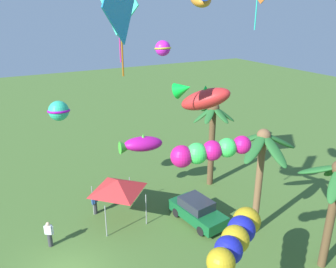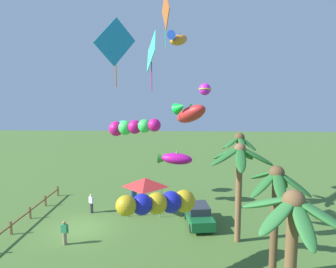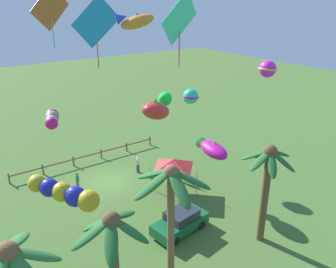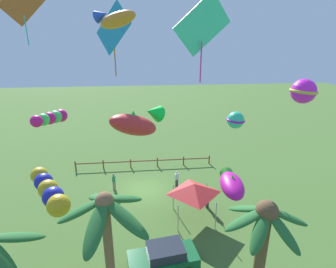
% 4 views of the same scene
% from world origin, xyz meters
% --- Properties ---
extents(palm_tree_0, '(3.45, 3.00, 6.53)m').
position_xyz_m(palm_tree_0, '(-4.69, 12.13, 4.73)').
color(palm_tree_0, brown).
rests_on(palm_tree_0, ground).
extents(palm_tree_2, '(3.64, 3.34, 6.08)m').
position_xyz_m(palm_tree_2, '(5.47, 12.16, 4.50)').
color(palm_tree_2, brown).
rests_on(palm_tree_2, ground).
extents(palm_tree_3, '(4.06, 4.28, 6.63)m').
position_xyz_m(palm_tree_3, '(1.52, 10.98, 5.11)').
color(palm_tree_3, brown).
rests_on(palm_tree_3, ground).
extents(parked_car_0, '(4.10, 2.22, 1.51)m').
position_xyz_m(parked_car_0, '(-1.05, 8.56, 0.75)').
color(parked_car_0, '#145B2D').
rests_on(parked_car_0, ground).
extents(spectator_0, '(0.41, 0.45, 1.59)m').
position_xyz_m(spectator_0, '(-4.96, 3.10, 0.81)').
color(spectator_0, '#38383D').
rests_on(spectator_0, ground).
extents(spectator_2, '(0.40, 0.47, 1.59)m').
position_xyz_m(spectator_2, '(-3.00, -0.13, 0.81)').
color(spectator_2, '#38383D').
rests_on(spectator_2, ground).
extents(festival_tent, '(2.86, 2.86, 2.85)m').
position_xyz_m(festival_tent, '(-3.60, 4.28, 2.47)').
color(festival_tent, '#9E9EA3').
rests_on(festival_tent, ground).
extents(kite_diamond_1, '(2.30, 2.22, 4.37)m').
position_xyz_m(kite_diamond_1, '(1.42, 3.06, 12.94)').
color(kite_diamond_1, '#1C86B8').
extents(kite_ball_2, '(1.29, 1.28, 1.08)m').
position_xyz_m(kite_ball_2, '(-7.20, 9.37, 10.17)').
color(kite_ball_2, '#DF21D3').
extents(kite_fish_3, '(1.65, 3.17, 1.30)m').
position_xyz_m(kite_fish_3, '(-5.35, 6.69, 4.13)').
color(kite_fish_3, '#BE1593').
extents(kite_diamond_4, '(3.43, 0.87, 4.83)m').
position_xyz_m(kite_diamond_4, '(-3.60, 4.87, 13.05)').
color(kite_diamond_4, '#3ADAA8').
extents(kite_tube_5, '(3.09, 4.07, 1.56)m').
position_xyz_m(kite_tube_5, '(5.42, 6.14, 3.99)').
color(kite_tube_5, gold).
extents(kite_ball_6, '(1.85, 1.85, 1.28)m').
position_xyz_m(kite_ball_6, '(-7.13, 1.88, 6.70)').
color(kite_ball_6, '#2DC593').
extents(kite_tube_8, '(1.40, 2.84, 1.00)m').
position_xyz_m(kite_tube_8, '(5.21, 4.66, 8.02)').
color(kite_tube_8, '#D7167A').
extents(kite_fish_9, '(3.26, 2.81, 1.90)m').
position_xyz_m(kite_fish_9, '(0.16, 7.77, 8.48)').
color(kite_fish_9, red).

